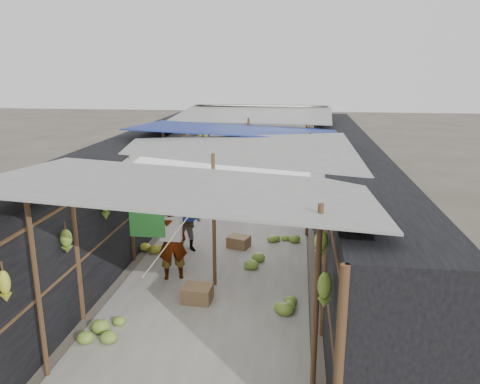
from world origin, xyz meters
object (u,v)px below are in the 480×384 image
at_px(vendor_elderly, 172,241).
at_px(shopper_blue, 186,221).
at_px(black_basin, 302,205).
at_px(vendor_seated, 290,195).
at_px(crate_near, 197,294).

bearing_deg(vendor_elderly, shopper_blue, -109.84).
bearing_deg(shopper_blue, vendor_elderly, -84.43).
bearing_deg(black_basin, shopper_blue, -124.52).
height_order(black_basin, vendor_elderly, vendor_elderly).
height_order(vendor_elderly, vendor_seated, vendor_elderly).
xyz_separation_m(vendor_elderly, vendor_seated, (2.20, 5.16, -0.41)).
distance_m(vendor_elderly, vendor_seated, 5.62).
bearing_deg(crate_near, shopper_blue, 110.97).
xyz_separation_m(crate_near, vendor_elderly, (-0.68, 0.87, 0.65)).
bearing_deg(vendor_elderly, black_basin, -138.14).
height_order(crate_near, vendor_seated, vendor_seated).
bearing_deg(vendor_elderly, crate_near, 105.84).
relative_size(vendor_elderly, vendor_seated, 2.03).
relative_size(black_basin, shopper_blue, 0.37).
distance_m(black_basin, shopper_blue, 4.70).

